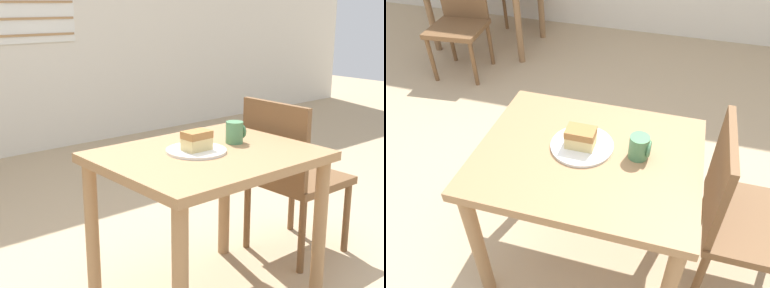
% 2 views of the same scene
% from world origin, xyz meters
% --- Properties ---
extents(ground_plane, '(14.00, 14.00, 0.00)m').
position_xyz_m(ground_plane, '(0.00, 0.00, 0.00)').
color(ground_plane, tan).
extents(dining_table_near, '(0.89, 0.72, 0.71)m').
position_xyz_m(dining_table_near, '(0.11, 0.14, 0.59)').
color(dining_table_near, '#9E754C').
rests_on(dining_table_near, ground_plane).
extents(chair_near_window, '(0.44, 0.44, 0.84)m').
position_xyz_m(chair_near_window, '(0.76, 0.22, 0.46)').
color(chair_near_window, brown).
rests_on(chair_near_window, ground_plane).
extents(chair_far_corner, '(0.48, 0.48, 0.84)m').
position_xyz_m(chair_far_corner, '(-1.45, 1.75, 0.46)').
color(chair_far_corner, brown).
rests_on(chair_far_corner, ground_plane).
extents(plate, '(0.26, 0.26, 0.01)m').
position_xyz_m(plate, '(0.07, 0.17, 0.71)').
color(plate, white).
rests_on(plate, dining_table_near).
extents(cake_slice, '(0.12, 0.08, 0.08)m').
position_xyz_m(cake_slice, '(0.07, 0.16, 0.76)').
color(cake_slice, '#E0C67F').
rests_on(cake_slice, plate).
extents(coffee_mug, '(0.09, 0.08, 0.10)m').
position_xyz_m(coffee_mug, '(0.30, 0.18, 0.75)').
color(coffee_mug, '#4C8456').
rests_on(coffee_mug, dining_table_near).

